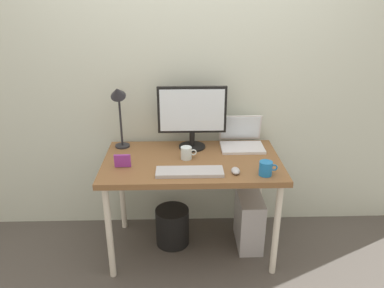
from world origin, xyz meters
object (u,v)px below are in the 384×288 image
photo_frame (122,161)px  laptop (241,139)px  monitor (192,114)px  desk (192,169)px  coffee_mug (266,168)px  computer_tower (249,220)px  wastebasket (172,226)px  keyboard (190,172)px  glass_cup (187,153)px  desk_lamp (118,102)px  mouse (236,171)px

photo_frame → laptop: bearing=22.0°
monitor → photo_frame: monitor is taller
desk → laptop: 0.47m
desk → coffee_mug: (0.47, -0.25, 0.12)m
laptop → computer_tower: laptop is taller
wastebasket → coffee_mug: bearing=-26.9°
keyboard → coffee_mug: size_ratio=3.64×
glass_cup → keyboard: bearing=-85.9°
laptop → desk_lamp: desk_lamp is taller
desk → photo_frame: (-0.47, -0.11, 0.12)m
desk → monitor: 0.40m
desk_lamp → monitor: bearing=-0.1°
coffee_mug → photo_frame: 0.95m
coffee_mug → keyboard: bearing=176.1°
laptop → coffee_mug: laptop is taller
laptop → desk_lamp: bearing=-178.9°
computer_tower → desk_lamp: bearing=169.7°
desk_lamp → glass_cup: bearing=-22.6°
desk_lamp → photo_frame: desk_lamp is taller
desk_lamp → wastebasket: bearing=-22.2°
desk → monitor: size_ratio=2.47×
desk → laptop: size_ratio=3.90×
monitor → desk_lamp: size_ratio=1.01×
keyboard → coffee_mug: (0.49, -0.03, 0.03)m
computer_tower → wastebasket: computer_tower is taller
desk → mouse: 0.36m
monitor → keyboard: size_ratio=1.15×
desk_lamp → computer_tower: desk_lamp is taller
glass_cup → mouse: bearing=-36.5°
desk → glass_cup: (-0.04, 0.02, 0.12)m
desk → laptop: laptop is taller
glass_cup → photo_frame: 0.45m
laptop → mouse: size_ratio=3.56×
glass_cup → computer_tower: size_ratio=0.27×
laptop → computer_tower: size_ratio=0.76×
photo_frame → wastebasket: bearing=29.0°
monitor → mouse: size_ratio=5.61×
laptop → desk_lamp: 0.96m
mouse → computer_tower: mouse is taller
mouse → coffee_mug: size_ratio=0.74×
wastebasket → mouse: bearing=-33.5°
laptop → monitor: bearing=-177.3°
keyboard → desk_lamp: bearing=139.2°
desk → desk_lamp: 0.71m
laptop → desk_lamp: (-0.91, -0.02, 0.30)m
laptop → glass_cup: size_ratio=2.83×
keyboard → photo_frame: bearing=166.8°
desk → monitor: (0.01, 0.22, 0.34)m
laptop → mouse: laptop is taller
desk → monitor: bearing=88.2°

